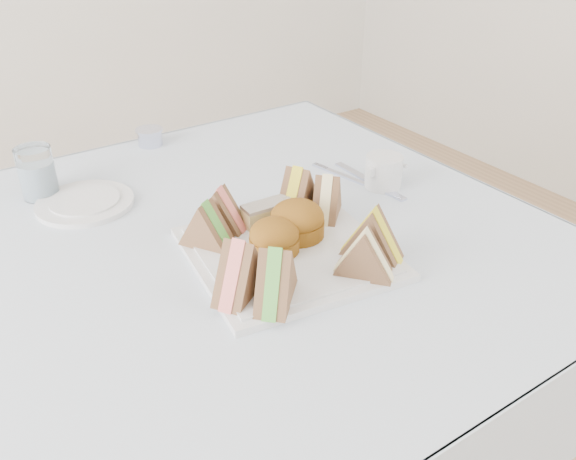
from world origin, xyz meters
TOP-DOWN VIEW (x-y plane):
  - table at (0.00, 0.00)m, footprint 0.90×0.90m
  - tablecloth at (0.00, 0.00)m, footprint 1.02×1.02m
  - serving_plate at (0.03, -0.10)m, footprint 0.34×0.34m
  - sandwich_fl_a at (-0.09, -0.16)m, footprint 0.11×0.09m
  - sandwich_fl_b at (-0.05, -0.20)m, footprint 0.10×0.10m
  - sandwich_fr_a at (0.13, -0.19)m, footprint 0.09×0.11m
  - sandwich_fr_b at (0.09, -0.22)m, footprint 0.09×0.10m
  - sandwich_bl_a at (-0.06, -0.01)m, footprint 0.08×0.10m
  - sandwich_bl_b at (-0.02, 0.02)m, footprint 0.09×0.10m
  - sandwich_br_a at (0.15, -0.04)m, footprint 0.09×0.09m
  - sandwich_br_b at (0.12, -0.00)m, footprint 0.11×0.09m
  - scone_left at (0.01, -0.09)m, footprint 0.08×0.08m
  - scone_right at (0.07, -0.07)m, footprint 0.12×0.12m
  - pastry_slice at (0.05, -0.01)m, footprint 0.09×0.04m
  - side_plate at (-0.18, 0.26)m, footprint 0.19×0.19m
  - water_glass at (-0.24, 0.34)m, footprint 0.08×0.08m
  - tea_strainer at (0.04, 0.46)m, footprint 0.07×0.07m
  - knife at (0.32, 0.04)m, footprint 0.02×0.20m
  - fork at (0.31, 0.03)m, footprint 0.05×0.19m
  - creamer_jug at (0.33, 0.01)m, footprint 0.08×0.08m

SIDE VIEW (x-z plane):
  - table at x=0.00m, z-range 0.00..0.74m
  - tablecloth at x=0.00m, z-range 0.74..0.75m
  - knife at x=0.32m, z-range 0.75..0.75m
  - fork at x=0.31m, z-range 0.75..0.75m
  - side_plate at x=-0.18m, z-range 0.75..0.76m
  - serving_plate at x=0.03m, z-range 0.75..0.76m
  - tea_strainer at x=0.04m, z-range 0.75..0.78m
  - creamer_jug at x=0.33m, z-range 0.75..0.81m
  - pastry_slice at x=0.05m, z-range 0.76..0.80m
  - scone_left at x=0.01m, z-range 0.76..0.81m
  - scone_right at x=0.07m, z-range 0.76..0.82m
  - water_glass at x=-0.24m, z-range 0.75..0.84m
  - sandwich_bl_b at x=-0.02m, z-range 0.76..0.84m
  - sandwich_fr_b at x=0.09m, z-range 0.76..0.84m
  - sandwich_bl_a at x=-0.06m, z-range 0.76..0.84m
  - sandwich_br_a at x=0.15m, z-range 0.76..0.84m
  - sandwich_fr_a at x=0.13m, z-range 0.76..0.84m
  - sandwich_br_b at x=0.12m, z-range 0.76..0.85m
  - sandwich_fl_b at x=-0.05m, z-range 0.76..0.85m
  - sandwich_fl_a at x=-0.09m, z-range 0.76..0.85m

